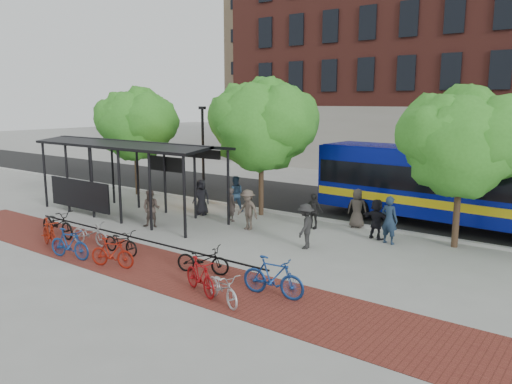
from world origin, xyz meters
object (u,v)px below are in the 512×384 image
Objects in this scene: bike_4 at (121,242)px; bike_5 at (112,253)px; pedestrian_0 at (201,197)px; lamp_post_left at (203,152)px; pedestrian_1 at (232,204)px; pedestrian_9 at (305,226)px; tree_c at (465,139)px; bike_0 at (57,223)px; bus at (460,184)px; pedestrian_4 at (313,211)px; pedestrian_8 at (151,209)px; pedestrian_5 at (377,219)px; bike_2 at (90,233)px; bike_10 at (223,287)px; pedestrian_6 at (357,208)px; bike_9 at (200,276)px; tree_a at (136,122)px; bike_1 at (50,233)px; bus_shelter at (126,153)px; tree_b at (264,122)px; bike_8 at (203,259)px; pedestrian_2 at (235,194)px; bike_3 at (69,244)px; pedestrian_3 at (248,210)px; pedestrian_7 at (389,220)px; bike_11 at (273,277)px.

bike_4 is 1.04× the size of bike_5.
lamp_post_left is at bearing 110.54° from pedestrian_0.
pedestrian_9 is (4.93, -1.68, 0.08)m from pedestrian_1.
bike_0 is (-13.30, -8.17, -3.49)m from tree_c.
bus reaches higher than pedestrian_4.
pedestrian_5 is at bearing -1.11° from pedestrian_8.
tree_c reaches higher than bike_2.
pedestrian_6 is (-0.68, 9.72, 0.41)m from bike_10.
bike_2 is 1.02× the size of bike_9.
bike_9 is at bearing -81.76° from pedestrian_4.
tree_c is 2.77× the size of bike_0.
bike_0 reaches higher than bike_9.
tree_a is 11.48m from bike_1.
tree_b reaches higher than bus_shelter.
bike_8 is 1.16× the size of pedestrian_1.
bike_4 is (-8.66, -11.00, -1.49)m from bus.
pedestrian_2 reaches higher than pedestrian_4.
tree_c is 3.68× the size of pedestrian_5.
pedestrian_5 reaches higher than bike_8.
pedestrian_0 reaches higher than pedestrian_8.
tree_b reaches higher than bike_1.
tree_a is 9.43m from pedestrian_1.
bike_3 is 1.10× the size of pedestrian_5.
bike_5 is 1.08× the size of pedestrian_4.
bike_0 is 7.64m from bike_8.
bike_2 is 6.40m from pedestrian_3.
tree_c is 3.18× the size of pedestrian_7.
bus is (12.31, 2.66, -0.81)m from lamp_post_left.
bike_4 is 0.98× the size of pedestrian_3.
tree_a is at bearing 45.76° from bike_4.
pedestrian_9 is at bearing -66.48° from bike_2.
bike_1 is at bearing 130.56° from bike_2.
tree_b is at bearing -26.05° from bike_2.
pedestrian_1 is 1.98m from pedestrian_2.
bus is at bearing -26.50° from bike_1.
bike_10 is 1.02× the size of pedestrian_8.
bus_shelter is at bearing 5.51° from pedestrian_6.
bike_0 is at bearing 83.63° from bike_11.
pedestrian_5 is at bearing -12.78° from pedestrian_0.
bike_8 is (-4.89, -10.78, -1.47)m from bus.
pedestrian_0 reaches higher than pedestrian_6.
bike_1 is 9.45m from bike_11.
bike_11 is 1.14× the size of pedestrian_9.
pedestrian_7 is (11.05, 7.07, 0.37)m from bike_0.
pedestrian_4 is (2.11, 1.85, -0.10)m from pedestrian_3.
bike_2 is at bearing 88.89° from bike_4.
tree_c is at bearing -64.63° from bike_2.
bike_9 is (-3.82, -12.05, -1.43)m from bus.
tree_a is at bearing 55.19° from bike_11.
tree_b reaches higher than pedestrian_8.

